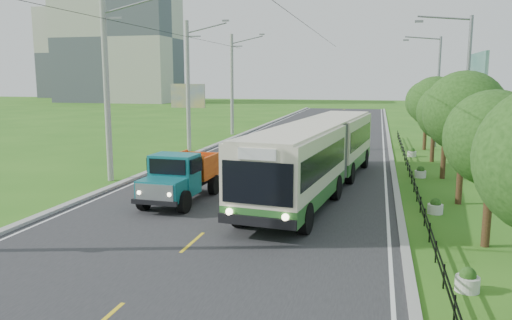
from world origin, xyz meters
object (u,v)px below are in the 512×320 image
at_px(tree_fifth, 436,105).
at_px(bus, 318,151).
at_px(pole_near, 107,89).
at_px(dump_truck, 182,173).
at_px(tree_second, 494,143).
at_px(pole_far, 232,84).
at_px(streetlight_mid, 464,92).
at_px(tree_third, 465,116).
at_px(pole_mid, 188,86).
at_px(tree_fourth, 447,116).
at_px(planter_front, 467,281).
at_px(planter_far, 412,153).
at_px(planter_near, 435,207).
at_px(billboard_left, 188,100).
at_px(tree_back, 427,104).
at_px(billboard_right, 476,83).
at_px(planter_mid, 420,173).
at_px(streetlight_far, 436,88).

bearing_deg(tree_fifth, bus, -121.27).
height_order(pole_near, dump_truck, pole_near).
bearing_deg(tree_second, pole_far, 120.42).
xyz_separation_m(tree_second, streetlight_mid, (0.79, 11.86, 1.38)).
distance_m(tree_third, streetlight_mid, 5.98).
height_order(pole_mid, tree_fourth, pole_mid).
xyz_separation_m(planter_front, planter_far, (0.00, 24.00, 0.00)).
xyz_separation_m(planter_near, billboard_left, (-18.10, 18.00, 3.58)).
xyz_separation_m(tree_third, dump_truck, (-12.45, -2.65, -2.67)).
xyz_separation_m(tree_back, bus, (-6.63, -16.93, -1.60)).
distance_m(planter_near, billboard_right, 15.34).
distance_m(pole_mid, tree_back, 18.89).
distance_m(planter_mid, bus, 7.41).
distance_m(tree_third, planter_mid, 7.04).
height_order(billboard_left, dump_truck, billboard_left).
height_order(tree_second, tree_fourth, tree_fourth).
distance_m(pole_far, tree_fifth, 22.25).
distance_m(tree_back, planter_mid, 12.66).
bearing_deg(tree_second, billboard_right, 82.21).
bearing_deg(tree_third, billboard_right, 78.36).
bearing_deg(streetlight_mid, tree_fourth, 169.85).
bearing_deg(bus, pole_far, 122.43).
height_order(pole_near, billboard_left, pole_near).
bearing_deg(planter_front, bus, 115.62).
height_order(planter_near, planter_far, same).
bearing_deg(planter_mid, tree_second, -83.95).
distance_m(tree_fifth, streetlight_mid, 6.28).
xyz_separation_m(tree_fourth, tree_back, (0.00, 12.00, 0.07)).
relative_size(tree_second, planter_far, 7.91).
height_order(tree_fourth, planter_far, tree_fourth).
height_order(tree_third, tree_fourth, tree_third).
height_order(planter_front, dump_truck, dump_truck).
height_order(billboard_right, dump_truck, billboard_right).
height_order(pole_mid, streetlight_far, pole_mid).
distance_m(pole_far, billboard_right, 24.33).
distance_m(tree_fourth, streetlight_mid, 1.54).
relative_size(pole_near, bus, 0.56).
xyz_separation_m(tree_second, planter_front, (-1.26, -4.14, -3.23)).
bearing_deg(dump_truck, planter_far, 58.11).
relative_size(streetlight_far, planter_front, 13.54).
distance_m(pole_far, billboard_left, 9.17).
bearing_deg(planter_front, tree_fourth, 85.55).
distance_m(tree_fourth, streetlight_far, 13.94).
bearing_deg(tree_third, pole_far, 126.09).
bearing_deg(bus, planter_mid, 48.33).
bearing_deg(pole_near, streetlight_mid, 14.81).
xyz_separation_m(pole_mid, tree_fourth, (18.12, -6.86, -1.51)).
height_order(streetlight_far, planter_mid, streetlight_far).
bearing_deg(tree_fifth, pole_far, 144.64).
xyz_separation_m(pole_mid, bus, (11.48, -11.79, -3.04)).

